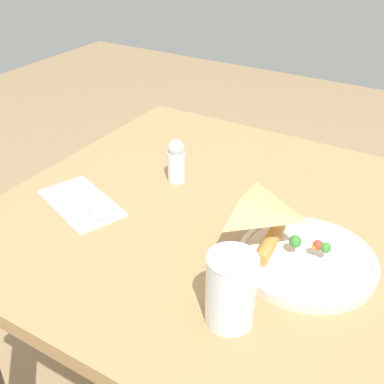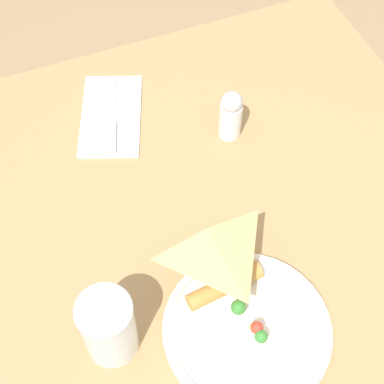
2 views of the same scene
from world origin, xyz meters
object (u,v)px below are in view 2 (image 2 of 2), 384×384
at_px(plate_pizza, 246,326).
at_px(salt_shaker, 231,115).
at_px(dining_table, 236,267).
at_px(napkin_folded, 111,115).
at_px(butter_knife, 111,117).
at_px(milk_glass, 109,328).

bearing_deg(plate_pizza, salt_shaker, -20.28).
distance_m(dining_table, plate_pizza, 0.20).
relative_size(napkin_folded, butter_knife, 1.19).
xyz_separation_m(plate_pizza, salt_shaker, (0.33, -0.12, 0.03)).
xyz_separation_m(milk_glass, butter_knife, (0.38, -0.12, -0.05)).
relative_size(butter_knife, salt_shaker, 1.86).
bearing_deg(plate_pizza, napkin_folded, 6.99).
bearing_deg(salt_shaker, milk_glass, 133.43).
relative_size(dining_table, plate_pizza, 4.03).
height_order(dining_table, milk_glass, milk_glass).
height_order(milk_glass, butter_knife, milk_glass).
bearing_deg(milk_glass, butter_knife, -16.88).
bearing_deg(milk_glass, plate_pizza, -106.09).
distance_m(milk_glass, salt_shaker, 0.41).
height_order(milk_glass, napkin_folded, milk_glass).
xyz_separation_m(dining_table, salt_shaker, (0.19, -0.06, 0.16)).
bearing_deg(napkin_folded, dining_table, -159.29).
distance_m(dining_table, napkin_folded, 0.34).
bearing_deg(dining_table, napkin_folded, 20.71).
relative_size(milk_glass, napkin_folded, 0.54).
distance_m(milk_glass, napkin_folded, 0.41).
xyz_separation_m(napkin_folded, salt_shaker, (-0.11, -0.18, 0.05)).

